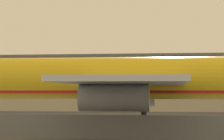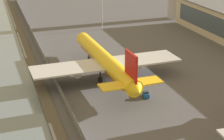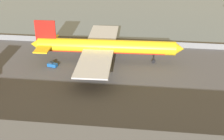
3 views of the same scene
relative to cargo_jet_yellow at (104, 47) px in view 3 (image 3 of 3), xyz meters
name	(u,v)px [view 3 (image 3 of 3)]	position (x,y,z in m)	size (l,w,h in m)	color
ground_plane	(97,62)	(2.40, 0.68, -5.46)	(500.00, 500.00, 0.00)	#4C4C51
waterfront_lagoon	(117,6)	(2.40, -70.32, -5.46)	(320.00, 98.00, 0.01)	slate
shoreline_seawall	(105,40)	(2.40, -19.82, -5.21)	(320.00, 3.00, 0.50)	#474238
perimeter_fence	(103,42)	(2.40, -15.32, -4.34)	(280.00, 0.10, 2.26)	slate
cargo_jet_yellow	(104,47)	(0.00, 0.00, 0.00)	(52.35, 45.13, 14.32)	yellow
baggage_tug	(52,65)	(16.49, 6.32, -4.66)	(3.50, 2.34, 1.80)	#19519E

